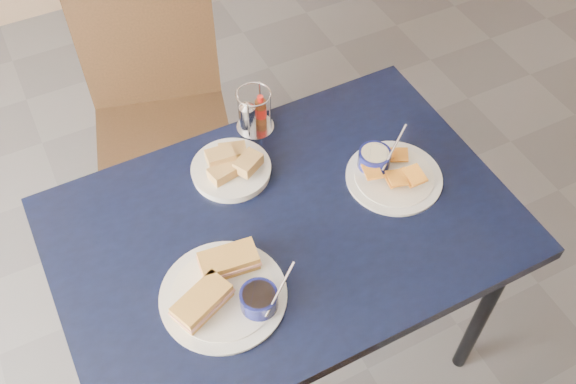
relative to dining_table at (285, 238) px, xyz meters
name	(u,v)px	position (x,y,z in m)	size (l,w,h in m)	color
ground	(368,369)	(0.22, -0.20, -0.68)	(6.00, 6.00, 0.00)	#4C4C51
dining_table	(285,238)	(0.00, 0.00, 0.00)	(1.19, 0.80, 0.75)	black
chair_far	(152,105)	(-0.12, 0.79, -0.13)	(0.55, 0.54, 0.97)	black
sandwich_plate	(226,290)	(-0.22, -0.12, 0.09)	(0.32, 0.31, 0.12)	white
plantain_plate	(387,170)	(0.33, 0.02, 0.09)	(0.26, 0.26, 0.12)	white
bread_basket	(231,167)	(-0.05, 0.22, 0.09)	(0.22, 0.22, 0.07)	white
condiment_caddy	(253,114)	(0.07, 0.35, 0.12)	(0.11, 0.11, 0.14)	silver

